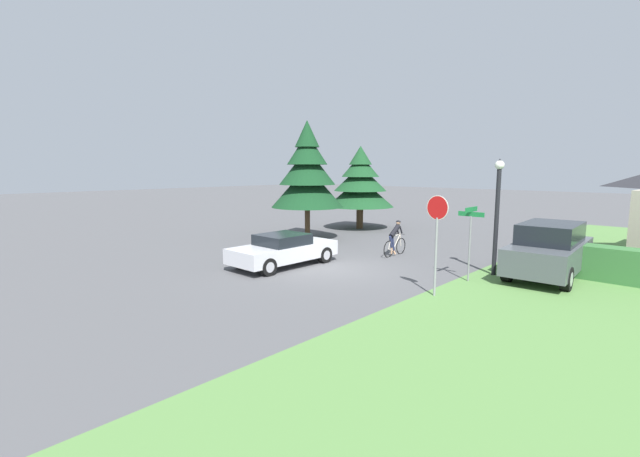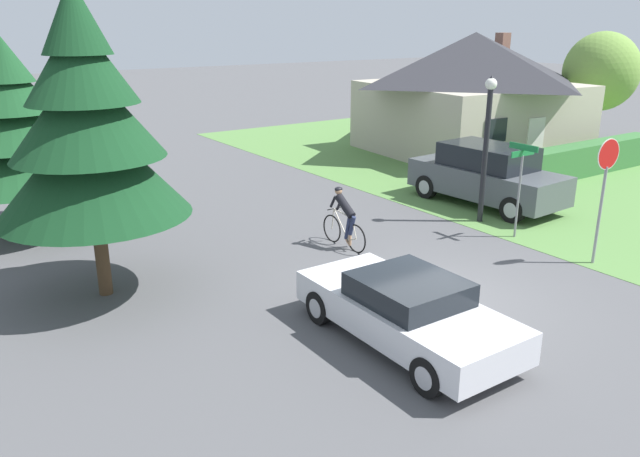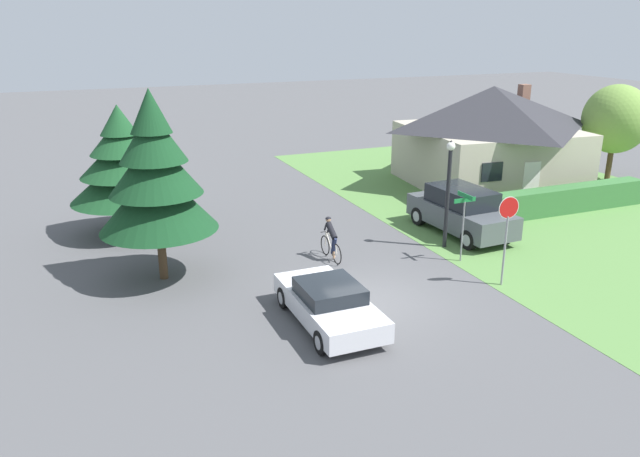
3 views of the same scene
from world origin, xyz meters
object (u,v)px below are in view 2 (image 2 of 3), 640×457
object	(u,v)px
cyclist	(344,219)
conifer_tall_far	(13,128)
stop_sign	(605,177)
conifer_tall_near	(87,129)
cottage_house	(472,91)
sedan_left_lane	(406,310)
deciduous_tree_right	(601,72)
street_lamp	(487,135)
street_name_sign	(521,173)
parked_suv_right	(487,175)

from	to	relation	value
cyclist	conifer_tall_far	distance (m)	9.09
stop_sign	conifer_tall_near	size ratio (longest dim) A/B	0.48
cottage_house	stop_sign	bearing A→B (deg)	-119.91
stop_sign	conifer_tall_near	world-z (taller)	conifer_tall_near
cottage_house	sedan_left_lane	bearing A→B (deg)	-135.84
cottage_house	conifer_tall_far	size ratio (longest dim) A/B	1.73
deciduous_tree_right	street_lamp	bearing A→B (deg)	-158.48
cyclist	deciduous_tree_right	bearing A→B (deg)	-76.12
cyclist	street_name_sign	world-z (taller)	street_name_sign
sedan_left_lane	street_lamp	xyz separation A→B (m)	(6.73, 4.21, 1.91)
sedan_left_lane	street_name_sign	distance (m)	7.07
parked_suv_right	cottage_house	bearing A→B (deg)	-46.95
cyclist	parked_suv_right	size ratio (longest dim) A/B	0.35
conifer_tall_near	conifer_tall_far	xyz separation A→B (m)	(-0.55, 5.37, -0.65)
cottage_house	parked_suv_right	size ratio (longest dim) A/B	1.80
cyclist	conifer_tall_far	bearing A→B (deg)	46.64
street_name_sign	conifer_tall_near	size ratio (longest dim) A/B	0.40
street_lamp	deciduous_tree_right	size ratio (longest dim) A/B	0.81
sedan_left_lane	street_lamp	size ratio (longest dim) A/B	1.06
street_name_sign	conifer_tall_far	world-z (taller)	conifer_tall_far
conifer_tall_near	stop_sign	bearing A→B (deg)	-25.56
cottage_house	conifer_tall_near	bearing A→B (deg)	-155.63
cyclist	conifer_tall_near	world-z (taller)	conifer_tall_near
stop_sign	cottage_house	bearing A→B (deg)	-119.71
cyclist	street_name_sign	xyz separation A→B (m)	(4.30, -2.02, 1.04)
parked_suv_right	stop_sign	world-z (taller)	stop_sign
cyclist	stop_sign	world-z (taller)	stop_sign
conifer_tall_far	stop_sign	bearing A→B (deg)	-43.51
stop_sign	deciduous_tree_right	distance (m)	17.46
stop_sign	conifer_tall_far	distance (m)	14.97
conifer_tall_near	deciduous_tree_right	xyz separation A→B (m)	(24.90, 4.57, -0.22)
cyclist	street_lamp	world-z (taller)	street_lamp
parked_suv_right	conifer_tall_near	distance (m)	12.37
sedan_left_lane	cottage_house	bearing A→B (deg)	-50.51
street_name_sign	deciduous_tree_right	distance (m)	16.32
cyclist	deciduous_tree_right	size ratio (longest dim) A/B	0.34
sedan_left_lane	street_lamp	world-z (taller)	street_lamp
conifer_tall_near	deciduous_tree_right	distance (m)	25.32
cottage_house	cyclist	world-z (taller)	cottage_house
parked_suv_right	street_name_sign	world-z (taller)	street_name_sign
street_lamp	conifer_tall_near	size ratio (longest dim) A/B	0.65
street_name_sign	deciduous_tree_right	bearing A→B (deg)	26.07
cottage_house	cyclist	bearing A→B (deg)	-145.30
cottage_house	street_name_sign	size ratio (longest dim) A/B	3.58
conifer_tall_near	cottage_house	bearing A→B (deg)	19.48
cottage_house	stop_sign	size ratio (longest dim) A/B	2.99
sedan_left_lane	conifer_tall_near	world-z (taller)	conifer_tall_near
street_lamp	sedan_left_lane	bearing A→B (deg)	-147.97
street_lamp	conifer_tall_far	world-z (taller)	conifer_tall_far
sedan_left_lane	cyclist	size ratio (longest dim) A/B	2.49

